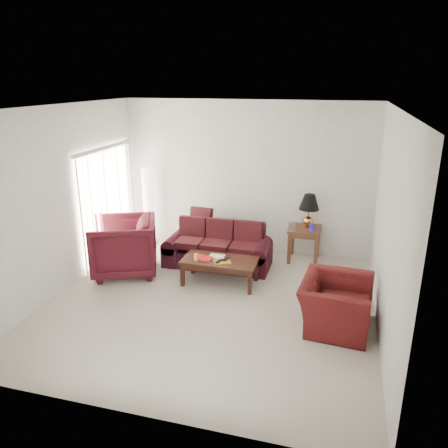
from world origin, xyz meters
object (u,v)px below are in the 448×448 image
(floor_lamp, at_px, (149,206))
(coffee_table, at_px, (220,271))
(sofa, at_px, (217,245))
(armchair_left, at_px, (124,246))
(armchair_right, at_px, (335,304))
(end_table, at_px, (304,244))

(floor_lamp, distance_m, coffee_table, 2.52)
(sofa, distance_m, armchair_left, 1.71)
(armchair_right, xyz_separation_m, coffee_table, (-1.95, 0.90, -0.13))
(floor_lamp, relative_size, armchair_left, 1.48)
(sofa, xyz_separation_m, end_table, (1.54, 0.68, -0.07))
(armchair_left, bearing_deg, coffee_table, 68.27)
(sofa, bearing_deg, armchair_left, -154.90)
(sofa, bearing_deg, end_table, 22.61)
(sofa, xyz_separation_m, armchair_left, (-1.53, -0.76, 0.11))
(sofa, height_order, floor_lamp, floor_lamp)
(end_table, height_order, floor_lamp, floor_lamp)
(sofa, relative_size, coffee_table, 1.55)
(armchair_left, distance_m, coffee_table, 1.81)
(floor_lamp, height_order, armchair_left, floor_lamp)
(coffee_table, bearing_deg, sofa, 108.41)
(floor_lamp, relative_size, armchair_right, 1.53)
(armchair_right, bearing_deg, armchair_left, 82.22)
(floor_lamp, bearing_deg, end_table, -0.95)
(floor_lamp, height_order, coffee_table, floor_lamp)
(end_table, distance_m, floor_lamp, 3.29)
(floor_lamp, distance_m, armchair_left, 1.54)
(armchair_left, relative_size, coffee_table, 0.88)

